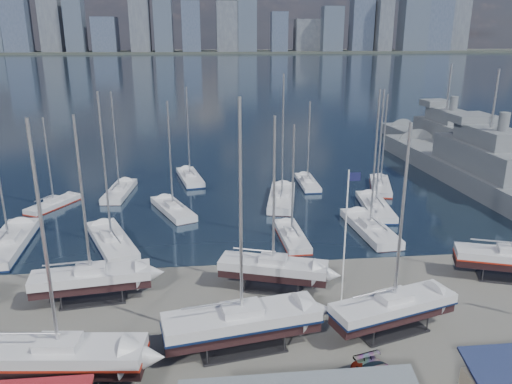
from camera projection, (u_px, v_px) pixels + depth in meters
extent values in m
plane|color=#605E59|center=(268.00, 319.00, 39.19)|extent=(1400.00, 1400.00, 0.00)
cube|color=#19273B|center=(209.00, 68.00, 333.05)|extent=(1400.00, 600.00, 0.40)
cube|color=#2D332D|center=(205.00, 52.00, 579.09)|extent=(1400.00, 80.00, 2.20)
cube|color=#475166|center=(16.00, 21.00, 539.07)|extent=(26.62, 20.30, 64.32)
cube|color=#595E66|center=(50.00, 12.00, 548.66)|extent=(22.49, 24.47, 83.83)
cube|color=#3D4756|center=(75.00, 25.00, 548.76)|extent=(19.55, 21.83, 55.97)
cube|color=#475166|center=(106.00, 34.00, 560.64)|extent=(26.03, 30.49, 37.14)
cube|color=#595E66|center=(139.00, 10.00, 546.01)|extent=(21.60, 16.58, 87.63)
cube|color=#3D4756|center=(163.00, 20.00, 552.96)|extent=(19.42, 28.42, 67.60)
cube|color=#475166|center=(191.00, 27.00, 561.09)|extent=(20.24, 23.80, 54.09)
cube|color=#595E66|center=(228.00, 27.00, 562.11)|extent=(24.62, 19.72, 54.00)
cube|color=#3D4756|center=(247.00, 26.00, 562.32)|extent=(20.75, 17.93, 55.97)
cube|color=#475166|center=(279.00, 32.00, 566.34)|extent=(18.36, 16.25, 43.03)
cube|color=#595E66|center=(307.00, 35.00, 588.99)|extent=(28.49, 22.03, 35.69)
cube|color=#3D4756|center=(332.00, 29.00, 572.66)|extent=(23.34, 17.87, 49.11)
cube|color=#475166|center=(362.00, 17.00, 586.60)|extent=(25.35, 19.79, 75.95)
cube|color=#595E66|center=(383.00, 25.00, 585.55)|extent=(17.00, 27.45, 57.67)
cube|color=#3D4756|center=(415.00, 4.00, 581.87)|extent=(29.28, 24.05, 106.04)
cube|color=#475166|center=(436.00, 18.00, 598.84)|extent=(30.82, 28.37, 74.41)
cube|color=#595E66|center=(459.00, 17.00, 603.10)|extent=(21.74, 17.03, 77.48)
cube|color=#2D2D33|center=(64.00, 384.00, 31.84)|extent=(6.04, 3.24, 0.16)
cube|color=black|center=(61.00, 363.00, 31.37)|extent=(10.74, 3.58, 0.84)
cube|color=#BDBDC1|center=(59.00, 352.00, 31.12)|extent=(10.79, 4.02, 0.84)
cube|color=maroon|center=(60.00, 357.00, 31.23)|extent=(10.90, 4.06, 0.17)
cube|color=#BDBDC1|center=(58.00, 342.00, 30.91)|extent=(2.80, 2.03, 0.50)
cylinder|color=#B2B2B7|center=(44.00, 240.00, 28.83)|extent=(0.22, 0.22, 14.23)
cube|color=#2D2D33|center=(94.00, 300.00, 41.90)|extent=(5.53, 3.07, 0.16)
cube|color=black|center=(92.00, 284.00, 41.44)|extent=(9.79, 3.49, 0.77)
cube|color=#BDBDC1|center=(91.00, 275.00, 41.21)|extent=(9.84, 3.89, 0.77)
cube|color=#BDBDC1|center=(90.00, 268.00, 41.02)|extent=(2.58, 1.90, 0.50)
cylinder|color=#B2B2B7|center=(82.00, 197.00, 39.14)|extent=(0.22, 0.22, 12.92)
cube|color=#2D2D33|center=(242.00, 347.00, 35.52)|extent=(6.43, 3.79, 0.16)
cube|color=black|center=(242.00, 328.00, 35.05)|extent=(11.26, 4.52, 0.88)
cube|color=#BDBDC1|center=(242.00, 317.00, 34.79)|extent=(11.35, 4.97, 0.88)
cube|color=#0B1839|center=(242.00, 322.00, 34.91)|extent=(11.46, 5.02, 0.18)
cube|color=#BDBDC1|center=(242.00, 309.00, 34.58)|extent=(3.03, 2.30, 0.50)
cylinder|color=#B2B2B7|center=(241.00, 212.00, 32.41)|extent=(0.22, 0.22, 14.82)
cube|color=#2D2D33|center=(273.00, 288.00, 43.76)|extent=(5.61, 3.87, 0.16)
cube|color=black|center=(273.00, 273.00, 43.31)|extent=(9.54, 5.08, 0.75)
cube|color=#BDBDC1|center=(273.00, 265.00, 43.08)|extent=(9.66, 5.46, 0.75)
cube|color=#BDBDC1|center=(273.00, 259.00, 42.89)|extent=(2.71, 2.23, 0.50)
cylinder|color=#B2B2B7|center=(274.00, 192.00, 41.06)|extent=(0.22, 0.22, 12.58)
cube|color=#2D2D33|center=(391.00, 330.00, 37.55)|extent=(5.82, 3.90, 0.16)
cube|color=black|center=(393.00, 313.00, 37.09)|extent=(9.96, 5.05, 0.78)
cube|color=#BDBDC1|center=(394.00, 304.00, 36.86)|extent=(10.08, 5.44, 0.78)
cube|color=#0B1839|center=(393.00, 308.00, 36.97)|extent=(10.18, 5.49, 0.16)
cube|color=#BDBDC1|center=(394.00, 296.00, 36.66)|extent=(2.80, 2.27, 0.50)
cylinder|color=#B2B2B7|center=(402.00, 216.00, 34.76)|extent=(0.22, 0.22, 13.10)
cube|color=#2D2D33|center=(507.00, 278.00, 45.55)|extent=(5.69, 3.98, 0.16)
cube|color=black|center=(510.00, 263.00, 45.10)|extent=(9.65, 5.27, 0.76)
cube|color=#BDBDC1|center=(511.00, 256.00, 44.87)|extent=(9.78, 5.65, 0.76)
cube|color=maroon|center=(511.00, 259.00, 44.97)|extent=(9.88, 5.70, 0.15)
cube|color=#BDBDC1|center=(512.00, 249.00, 44.68)|extent=(2.76, 2.28, 0.50)
cube|color=black|center=(11.00, 251.00, 52.20)|extent=(3.58, 12.26, 0.97)
cube|color=#BDBDC1|center=(9.00, 243.00, 51.91)|extent=(4.08, 12.29, 0.97)
cube|color=#0B1839|center=(10.00, 247.00, 52.04)|extent=(4.13, 12.41, 0.19)
cube|color=#BDBDC1|center=(8.00, 236.00, 51.69)|extent=(2.21, 3.14, 0.50)
cube|color=black|center=(55.00, 208.00, 64.65)|extent=(5.62, 7.96, 0.64)
cube|color=#BDBDC1|center=(54.00, 204.00, 64.46)|extent=(5.91, 8.13, 0.64)
cube|color=maroon|center=(54.00, 206.00, 64.55)|extent=(5.97, 8.21, 0.13)
cube|color=#BDBDC1|center=(53.00, 199.00, 64.28)|extent=(2.17, 2.42, 0.50)
cylinder|color=#B2B2B7|center=(48.00, 160.00, 62.71)|extent=(0.22, 0.22, 10.88)
cube|color=black|center=(120.00, 196.00, 69.58)|extent=(3.32, 10.03, 0.79)
cube|color=#BDBDC1|center=(120.00, 191.00, 69.34)|extent=(3.73, 10.07, 0.79)
cube|color=#BDBDC1|center=(119.00, 187.00, 69.14)|extent=(1.89, 2.61, 0.50)
cylinder|color=#B2B2B7|center=(115.00, 141.00, 67.21)|extent=(0.22, 0.22, 13.29)
cube|color=black|center=(112.00, 248.00, 52.85)|extent=(6.69, 11.35, 0.89)
cube|color=#BDBDC1|center=(112.00, 241.00, 52.57)|extent=(7.13, 11.53, 0.89)
cube|color=#0B1839|center=(112.00, 244.00, 52.70)|extent=(7.20, 11.64, 0.18)
cube|color=#BDBDC1|center=(111.00, 234.00, 52.36)|extent=(2.80, 3.30, 0.50)
cylinder|color=#B2B2B7|center=(105.00, 167.00, 50.16)|extent=(0.22, 0.22, 15.09)
cube|color=black|center=(173.00, 214.00, 62.64)|extent=(5.90, 9.75, 0.77)
cube|color=#BDBDC1|center=(173.00, 209.00, 62.40)|extent=(6.27, 9.91, 0.77)
cube|color=#BDBDC1|center=(173.00, 204.00, 62.21)|extent=(2.43, 2.85, 0.50)
cylinder|color=#B2B2B7|center=(170.00, 155.00, 60.32)|extent=(0.22, 0.22, 13.00)
cube|color=black|center=(190.00, 182.00, 76.27)|extent=(4.21, 10.04, 0.78)
cube|color=#BDBDC1|center=(190.00, 177.00, 76.03)|extent=(4.61, 10.12, 0.78)
cube|color=#0B1839|center=(190.00, 180.00, 76.14)|extent=(4.66, 10.22, 0.16)
cube|color=#BDBDC1|center=(190.00, 173.00, 75.84)|extent=(2.09, 2.72, 0.50)
cylinder|color=#B2B2B7|center=(188.00, 132.00, 73.91)|extent=(0.22, 0.22, 13.20)
cube|color=black|center=(291.00, 242.00, 54.35)|extent=(2.45, 8.84, 0.70)
cube|color=#BDBDC1|center=(292.00, 236.00, 54.13)|extent=(2.82, 8.85, 0.70)
cube|color=maroon|center=(292.00, 238.00, 54.23)|extent=(2.85, 8.94, 0.14)
cube|color=#BDBDC1|center=(292.00, 231.00, 53.95)|extent=(1.56, 2.25, 0.50)
cylinder|color=#B2B2B7|center=(293.00, 180.00, 52.24)|extent=(0.22, 0.22, 11.82)
cube|color=black|center=(282.00, 204.00, 66.64)|extent=(4.99, 11.89, 0.93)
cube|color=#BDBDC1|center=(282.00, 197.00, 66.36)|extent=(5.46, 11.98, 0.93)
cube|color=#BDBDC1|center=(282.00, 192.00, 66.14)|extent=(2.48, 3.22, 0.50)
cylinder|color=#B2B2B7|center=(283.00, 136.00, 63.86)|extent=(0.22, 0.22, 15.62)
cube|color=black|center=(307.00, 187.00, 73.74)|extent=(2.04, 8.55, 0.68)
cube|color=#BDBDC1|center=(307.00, 183.00, 73.54)|extent=(2.40, 8.55, 0.68)
cube|color=#0B1839|center=(307.00, 185.00, 73.63)|extent=(2.42, 8.63, 0.14)
cube|color=#BDBDC1|center=(308.00, 179.00, 73.36)|extent=(1.44, 2.14, 0.50)
cylinder|color=#B2B2B7|center=(309.00, 142.00, 71.68)|extent=(0.22, 0.22, 11.54)
cube|color=black|center=(369.00, 235.00, 56.37)|extent=(3.49, 11.21, 0.88)
cube|color=#BDBDC1|center=(370.00, 228.00, 56.10)|extent=(3.96, 11.25, 0.88)
cube|color=#BDBDC1|center=(370.00, 222.00, 55.89)|extent=(2.07, 2.90, 0.50)
cylinder|color=#B2B2B7|center=(375.00, 160.00, 53.71)|extent=(0.22, 0.22, 14.91)
cube|color=black|center=(375.00, 213.00, 63.32)|extent=(3.53, 10.73, 0.84)
cube|color=#BDBDC1|center=(375.00, 206.00, 63.07)|extent=(3.98, 10.78, 0.84)
cube|color=#0B1839|center=(375.00, 209.00, 63.18)|extent=(4.02, 10.89, 0.17)
cube|color=#BDBDC1|center=(376.00, 201.00, 62.86)|extent=(2.02, 2.80, 0.50)
cylinder|color=#B2B2B7|center=(380.00, 148.00, 60.78)|extent=(0.22, 0.22, 14.23)
cube|color=black|center=(380.00, 191.00, 72.15)|extent=(4.70, 9.65, 0.75)
cube|color=#BDBDC1|center=(380.00, 186.00, 71.92)|extent=(5.08, 9.75, 0.75)
cube|color=maroon|center=(380.00, 188.00, 72.02)|extent=(5.13, 9.85, 0.15)
cube|color=#BDBDC1|center=(381.00, 181.00, 71.73)|extent=(2.16, 2.69, 0.50)
cylinder|color=#B2B2B7|center=(384.00, 140.00, 69.89)|extent=(0.22, 0.22, 12.68)
cube|color=slate|center=(483.00, 185.00, 72.30)|extent=(10.85, 53.19, 4.76)
cube|color=slate|center=(487.00, 157.00, 71.03)|extent=(7.60, 18.79, 3.60)
cube|color=slate|center=(490.00, 136.00, 70.13)|extent=(5.55, 10.79, 2.40)
cube|color=slate|center=(470.00, 118.00, 74.59)|extent=(6.15, 5.55, 1.20)
cylinder|color=#B2B2B7|center=(495.00, 99.00, 68.55)|extent=(0.30, 0.30, 8.00)
cube|color=slate|center=(442.00, 150.00, 94.05)|extent=(9.54, 41.55, 3.71)
cube|color=slate|center=(444.00, 131.00, 92.94)|extent=(6.30, 14.76, 3.60)
cube|color=slate|center=(446.00, 115.00, 92.04)|extent=(4.54, 8.50, 2.40)
cube|color=slate|center=(436.00, 103.00, 95.38)|extent=(4.90, 4.44, 1.20)
cylinder|color=#B2B2B7|center=(449.00, 87.00, 90.46)|extent=(0.30, 0.30, 8.00)
cylinder|color=white|center=(345.00, 238.00, 40.03)|extent=(0.12, 0.12, 11.43)
cube|color=#13153B|center=(355.00, 177.00, 38.52)|extent=(0.95, 0.05, 0.67)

